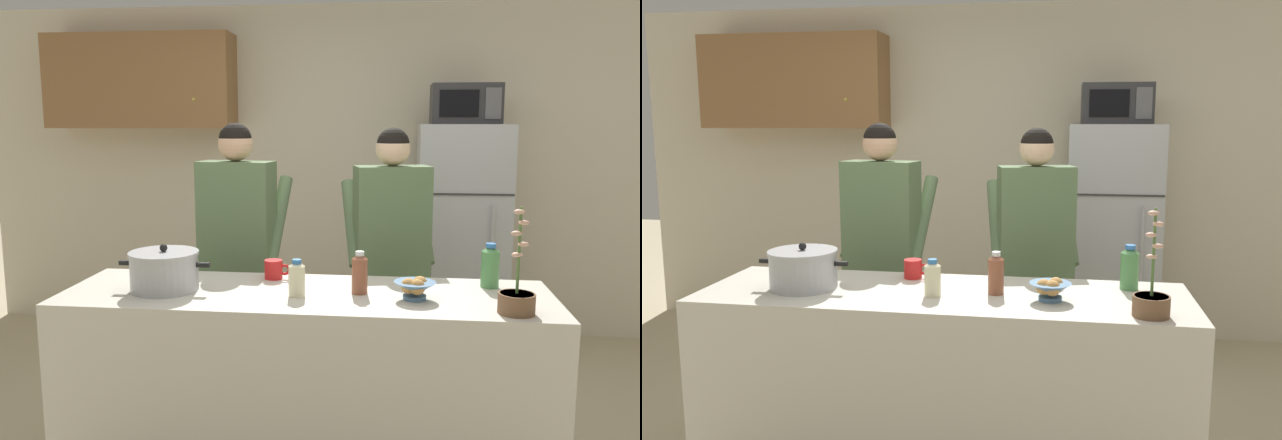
{
  "view_description": "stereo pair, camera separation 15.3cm",
  "coord_description": "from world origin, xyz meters",
  "views": [
    {
      "loc": [
        0.39,
        -2.77,
        1.7
      ],
      "look_at": [
        0.0,
        0.55,
        1.17
      ],
      "focal_mm": 35.2,
      "sensor_mm": 36.0,
      "label": 1
    },
    {
      "loc": [
        0.54,
        -2.75,
        1.7
      ],
      "look_at": [
        0.0,
        0.55,
        1.17
      ],
      "focal_mm": 35.2,
      "sensor_mm": 36.0,
      "label": 2
    }
  ],
  "objects": [
    {
      "name": "bottle_mid_counter",
      "position": [
        -0.03,
        -0.07,
        1.0
      ],
      "size": [
        0.08,
        0.08,
        0.17
      ],
      "color": "beige",
      "rests_on": "kitchen_island"
    },
    {
      "name": "coffee_mug",
      "position": [
        -0.19,
        0.23,
        0.97
      ],
      "size": [
        0.13,
        0.09,
        0.1
      ],
      "color": "red",
      "rests_on": "kitchen_island"
    },
    {
      "name": "refrigerator",
      "position": [
        0.89,
        1.85,
        0.84
      ],
      "size": [
        0.64,
        0.68,
        1.68
      ],
      "color": "#B7BABF",
      "rests_on": "ground"
    },
    {
      "name": "person_by_sink",
      "position": [
        0.38,
        0.8,
        1.04
      ],
      "size": [
        0.58,
        0.51,
        1.66
      ],
      "color": "#726656",
      "rests_on": "ground"
    },
    {
      "name": "bottle_near_edge",
      "position": [
        0.85,
        0.19,
        1.02
      ],
      "size": [
        0.08,
        0.08,
        0.21
      ],
      "color": "#4C8C4C",
      "rests_on": "kitchen_island"
    },
    {
      "name": "person_near_pot",
      "position": [
        -0.51,
        0.74,
        1.06
      ],
      "size": [
        0.55,
        0.47,
        1.69
      ],
      "color": "black",
      "rests_on": "ground"
    },
    {
      "name": "back_wall_unit",
      "position": [
        -0.26,
        2.26,
        1.41
      ],
      "size": [
        6.0,
        0.48,
        2.6
      ],
      "color": "beige",
      "rests_on": "ground"
    },
    {
      "name": "potted_orchid",
      "position": [
        0.9,
        -0.22,
        0.99
      ],
      "size": [
        0.15,
        0.15,
        0.44
      ],
      "color": "brown",
      "rests_on": "kitchen_island"
    },
    {
      "name": "microwave",
      "position": [
        0.89,
        1.83,
        1.82
      ],
      "size": [
        0.48,
        0.37,
        0.28
      ],
      "color": "#2D2D30",
      "rests_on": "refrigerator"
    },
    {
      "name": "cooking_pot",
      "position": [
        -0.66,
        -0.04,
        1.01
      ],
      "size": [
        0.43,
        0.32,
        0.22
      ],
      "color": "#ADAFB5",
      "rests_on": "kitchen_island"
    },
    {
      "name": "kitchen_island",
      "position": [
        0.0,
        0.0,
        0.46
      ],
      "size": [
        2.25,
        0.68,
        0.92
      ],
      "primitive_type": "cube",
      "color": "beige",
      "rests_on": "ground"
    },
    {
      "name": "bread_bowl",
      "position": [
        0.49,
        -0.07,
        0.97
      ],
      "size": [
        0.19,
        0.19,
        0.1
      ],
      "color": "#4C7299",
      "rests_on": "kitchen_island"
    },
    {
      "name": "bottle_far_corner",
      "position": [
        0.25,
        0.01,
        1.02
      ],
      "size": [
        0.07,
        0.07,
        0.2
      ],
      "color": "brown",
      "rests_on": "kitchen_island"
    }
  ]
}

